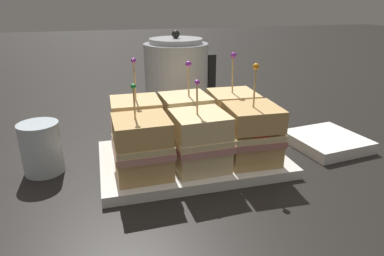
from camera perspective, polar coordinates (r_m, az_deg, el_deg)
ground_plane at (r=0.68m, az=0.00°, el=-5.85°), size 6.00×6.00×0.00m
serving_platter at (r=0.67m, az=0.00°, el=-5.16°), size 0.35×0.23×0.02m
sandwich_front_left at (r=0.58m, az=-8.29°, el=-3.09°), size 0.10×0.10×0.16m
sandwich_front_center at (r=0.60m, az=1.26°, el=-2.13°), size 0.10×0.10×0.16m
sandwich_front_right at (r=0.64m, az=9.95°, el=-0.99°), size 0.10×0.10×0.18m
sandwich_back_left at (r=0.67m, az=-9.23°, el=0.38°), size 0.10×0.10×0.18m
sandwich_back_center at (r=0.69m, az=-0.95°, el=1.22°), size 0.10×0.10×0.17m
sandwich_back_right at (r=0.72m, az=6.72°, el=1.91°), size 0.10×0.10×0.19m
kettle_steel at (r=0.88m, az=-2.54°, el=7.79°), size 0.18×0.16×0.23m
drinking_glass at (r=0.68m, az=-23.81°, el=-3.08°), size 0.07×0.07×0.10m
napkin_stack at (r=0.79m, az=21.72°, el=-2.21°), size 0.16×0.16×0.02m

